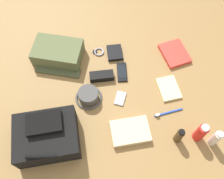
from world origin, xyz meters
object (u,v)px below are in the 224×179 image
(paperback_novel, at_px, (175,54))
(toothbrush, at_px, (167,113))
(toiletry_pouch, at_px, (58,53))
(media_player, at_px, (120,98))
(toothpaste_tube, at_px, (216,138))
(sunglasses_case, at_px, (102,76))
(notepad, at_px, (169,88))
(bucket_hat, at_px, (89,96))
(wallet, at_px, (115,53))
(cologne_bottle, at_px, (179,136))
(backpack, at_px, (47,136))
(wristwatch, at_px, (98,52))
(sunscreen_spray, at_px, (201,132))
(folded_towel, at_px, (130,131))
(cell_phone, at_px, (122,72))

(paperback_novel, bearing_deg, toothbrush, 76.46)
(toiletry_pouch, bearing_deg, media_player, 141.85)
(toothpaste_tube, xyz_separation_m, sunglasses_case, (0.57, -0.40, -0.05))
(notepad, bearing_deg, bucket_hat, -6.20)
(toothpaste_tube, bearing_deg, wallet, -49.37)
(cologne_bottle, xyz_separation_m, media_player, (0.29, -0.24, -0.05))
(backpack, distance_m, notepad, 0.72)
(toothbrush, xyz_separation_m, wallet, (0.28, -0.40, 0.01))
(paperback_novel, relative_size, wristwatch, 3.06)
(bucket_hat, xyz_separation_m, wallet, (-0.15, -0.30, -0.02))
(bucket_hat, relative_size, sunscreen_spray, 1.02)
(backpack, relative_size, wristwatch, 4.83)
(backpack, height_order, folded_towel, backpack)
(paperback_novel, bearing_deg, toothpaste_tube, 102.00)
(sunscreen_spray, bearing_deg, wristwatch, -46.82)
(paperback_novel, height_order, notepad, paperback_novel)
(paperback_novel, xyz_separation_m, toothbrush, (0.09, 0.39, -0.00))
(wristwatch, bearing_deg, cologne_bottle, 126.18)
(paperback_novel, bearing_deg, cologne_bottle, 83.73)
(cologne_bottle, distance_m, media_player, 0.38)
(cell_phone, relative_size, wristwatch, 1.84)
(paperback_novel, xyz_separation_m, folded_towel, (0.30, 0.50, 0.01))
(cell_phone, relative_size, toothbrush, 0.82)
(toiletry_pouch, distance_m, bucket_hat, 0.34)
(toothpaste_tube, xyz_separation_m, wallet, (0.49, -0.57, -0.05))
(backpack, distance_m, sunscreen_spray, 0.77)
(bucket_hat, relative_size, folded_towel, 0.76)
(toiletry_pouch, height_order, cologne_bottle, cologne_bottle)
(wristwatch, distance_m, toothbrush, 0.56)
(backpack, height_order, cologne_bottle, backpack)
(toiletry_pouch, xyz_separation_m, toothbrush, (-0.62, 0.38, -0.04))
(toiletry_pouch, xyz_separation_m, bucket_hat, (-0.19, 0.28, -0.02))
(cologne_bottle, relative_size, cell_phone, 0.92)
(toothbrush, xyz_separation_m, notepad, (-0.03, -0.15, 0.00))
(media_player, height_order, toothbrush, toothbrush)
(backpack, relative_size, wallet, 3.12)
(backpack, xyz_separation_m, wallet, (-0.35, -0.54, -0.06))
(cologne_bottle, xyz_separation_m, paperback_novel, (-0.06, -0.54, -0.05))
(sunscreen_spray, xyz_separation_m, sunglasses_case, (0.50, -0.37, -0.05))
(sunscreen_spray, xyz_separation_m, paperback_novel, (0.05, -0.53, -0.06))
(backpack, height_order, media_player, backpack)
(backpack, distance_m, toothbrush, 0.65)
(paperback_novel, distance_m, toothbrush, 0.40)
(backpack, distance_m, media_player, 0.45)
(sunscreen_spray, bearing_deg, media_player, -30.24)
(sunscreen_spray, height_order, cologne_bottle, sunscreen_spray)
(backpack, relative_size, sunscreen_spray, 2.32)
(toothbrush, bearing_deg, wallet, -55.66)
(toiletry_pouch, height_order, toothpaste_tube, toothpaste_tube)
(wristwatch, xyz_separation_m, notepad, (-0.41, 0.27, 0.00))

